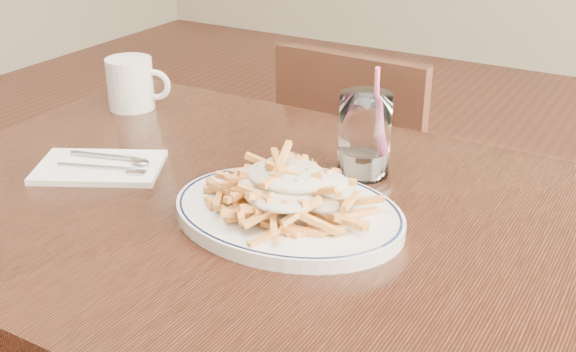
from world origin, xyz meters
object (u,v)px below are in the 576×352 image
Objects in this scene: loaded_fries at (288,183)px; water_glass at (364,140)px; chair_far at (363,183)px; coffee_mug at (132,84)px; fries_plate at (288,213)px; table at (274,254)px.

loaded_fries is 0.20m from water_glass.
chair_far is at bearing 113.78° from water_glass.
water_glass is 0.54m from coffee_mug.
water_glass is at bearing -66.22° from chair_far.
fries_plate is 1.64× the size of loaded_fries.
table is 0.54m from coffee_mug.
fries_plate is 2.16× the size of water_glass.
loaded_fries is at bearing -26.35° from coffee_mug.
table is at bearing -76.40° from chair_far.
table is 0.23m from water_glass.
loaded_fries reaches higher than table.
coffee_mug is at bearing -122.69° from chair_far.
chair_far is 0.67m from water_glass.
chair_far is at bearing 103.60° from table.
chair_far is 0.66m from coffee_mug.
water_glass is 1.45× the size of coffee_mug.
water_glass is (0.23, -0.53, 0.35)m from chair_far.
table is at bearing 149.57° from loaded_fries.
coffee_mug is (-0.47, 0.23, 0.13)m from table.
table is 4.94× the size of loaded_fries.
loaded_fries is at bearing -96.87° from water_glass.
coffee_mug reaches higher than chair_far.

